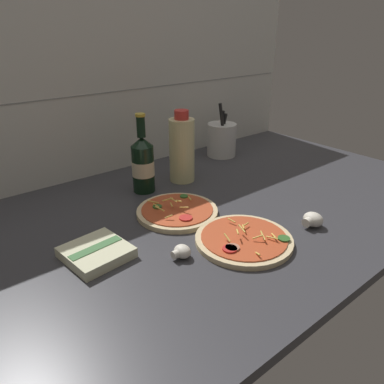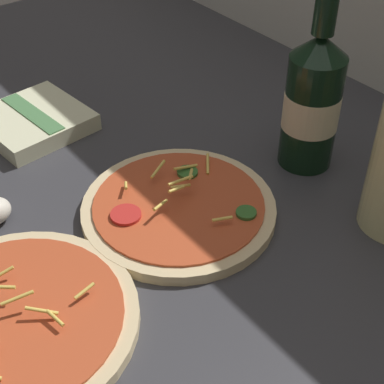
# 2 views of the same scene
# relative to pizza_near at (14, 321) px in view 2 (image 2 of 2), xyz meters

# --- Properties ---
(counter_slab) EXTENTS (1.60, 0.90, 0.03)m
(counter_slab) POSITION_rel_pizza_near_xyz_m (0.05, 0.18, -0.02)
(counter_slab) COLOR #38383D
(counter_slab) RESTS_ON ground
(pizza_near) EXTENTS (0.24, 0.24, 0.04)m
(pizza_near) POSITION_rel_pizza_near_xyz_m (0.00, 0.00, 0.00)
(pizza_near) COLOR beige
(pizza_near) RESTS_ON counter_slab
(pizza_far) EXTENTS (0.23, 0.23, 0.04)m
(pizza_far) POSITION_rel_pizza_near_xyz_m (-0.03, 0.22, 0.00)
(pizza_far) COLOR beige
(pizza_far) RESTS_ON counter_slab
(beer_bottle) EXTENTS (0.07, 0.07, 0.24)m
(beer_bottle) POSITION_rel_pizza_near_xyz_m (-0.02, 0.41, 0.08)
(beer_bottle) COLOR black
(beer_bottle) RESTS_ON counter_slab
(dish_towel) EXTENTS (0.15, 0.15, 0.03)m
(dish_towel) POSITION_rel_pizza_near_xyz_m (-0.30, 0.17, 0.00)
(dish_towel) COLOR beige
(dish_towel) RESTS_ON counter_slab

